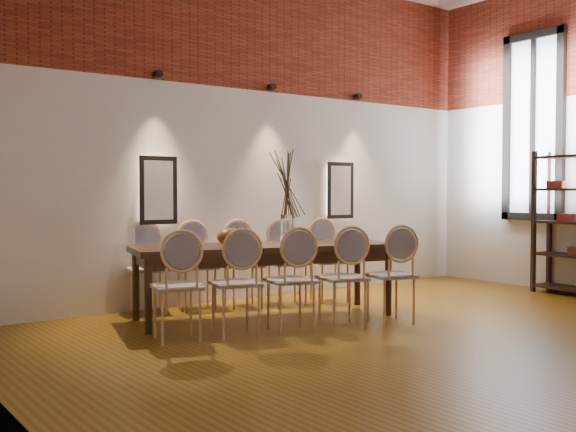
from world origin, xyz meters
TOP-DOWN VIEW (x-y plane):
  - floor at (0.00, 0.00)m, footprint 7.00×7.00m
  - wall_back at (0.00, 3.55)m, footprint 7.00×0.10m
  - wall_left at (-3.55, 0.00)m, footprint 0.10×7.00m
  - brick_band_back at (0.00, 3.48)m, footprint 7.00×0.02m
  - niche_left at (-1.30, 3.45)m, footprint 0.36×0.06m
  - niche_right at (1.30, 3.45)m, footprint 0.36×0.06m
  - spot_fixture_left at (-1.30, 3.42)m, footprint 0.08×0.10m
  - spot_fixture_mid at (0.20, 3.42)m, footprint 0.08×0.10m
  - spot_fixture_right at (1.60, 3.42)m, footprint 0.08×0.10m
  - window_glass at (3.46, 2.00)m, footprint 0.02×0.78m
  - window_frame at (3.44, 2.00)m, footprint 0.08×0.90m
  - window_mullion at (3.44, 2.00)m, footprint 0.06×0.06m
  - dining_table at (-0.64, 2.34)m, footprint 2.77×1.49m
  - chair_near_a at (-1.84, 1.92)m, footprint 0.54×0.54m
  - chair_near_b at (-1.33, 1.79)m, footprint 0.54×0.54m
  - chair_near_c at (-0.82, 1.66)m, footprint 0.54×0.54m
  - chair_near_d at (-0.31, 1.53)m, footprint 0.54×0.54m
  - chair_near_e at (0.20, 1.39)m, footprint 0.54×0.54m
  - chair_far_a at (-1.49, 3.29)m, footprint 0.54×0.54m
  - chair_far_b at (-0.98, 3.15)m, footprint 0.54×0.54m
  - chair_far_c at (-0.47, 3.02)m, footprint 0.54×0.54m
  - chair_far_d at (0.04, 2.89)m, footprint 0.54×0.54m
  - chair_far_e at (0.55, 2.76)m, footprint 0.54×0.54m
  - vase at (-0.41, 2.28)m, footprint 0.14×0.14m
  - dried_branches at (-0.41, 2.28)m, footprint 0.50×0.50m
  - bowl at (-1.03, 2.39)m, footprint 0.24×0.24m
  - book at (-0.88, 2.40)m, footprint 0.30×0.24m
  - shelving_rack at (3.28, 1.30)m, footprint 0.45×1.02m

SIDE VIEW (x-z plane):
  - floor at x=0.00m, z-range -0.02..0.00m
  - dining_table at x=-0.64m, z-range 0.00..0.75m
  - chair_near_a at x=-1.84m, z-range 0.00..0.94m
  - chair_near_b at x=-1.33m, z-range 0.00..0.94m
  - chair_near_c at x=-0.82m, z-range 0.00..0.94m
  - chair_near_d at x=-0.31m, z-range 0.00..0.94m
  - chair_near_e at x=0.20m, z-range 0.00..0.94m
  - chair_far_a at x=-1.49m, z-range 0.00..0.94m
  - chair_far_b at x=-0.98m, z-range 0.00..0.94m
  - chair_far_c at x=-0.47m, z-range 0.00..0.94m
  - chair_far_d at x=0.04m, z-range 0.00..0.94m
  - chair_far_e at x=0.55m, z-range 0.00..0.94m
  - book at x=-0.88m, z-range 0.75..0.78m
  - bowl at x=-1.03m, z-range 0.75..0.93m
  - vase at x=-0.41m, z-range 0.75..1.05m
  - shelving_rack at x=3.28m, z-range 0.00..1.80m
  - niche_left at x=-1.30m, z-range 0.97..1.63m
  - niche_right at x=1.30m, z-range 0.97..1.63m
  - dried_branches at x=-0.41m, z-range 1.00..1.70m
  - wall_back at x=0.00m, z-range 0.00..4.00m
  - wall_left at x=-3.55m, z-range 0.00..4.00m
  - window_glass at x=3.46m, z-range 0.96..3.34m
  - window_frame at x=3.44m, z-range 0.90..3.40m
  - window_mullion at x=3.44m, z-range 0.95..3.35m
  - spot_fixture_left at x=-1.30m, z-range 2.51..2.59m
  - spot_fixture_mid at x=0.20m, z-range 2.51..2.59m
  - spot_fixture_right at x=1.60m, z-range 2.51..2.59m
  - brick_band_back at x=0.00m, z-range 2.50..4.00m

